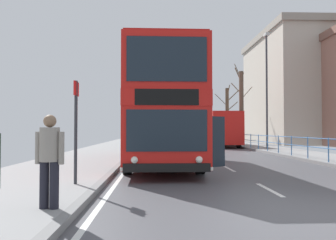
% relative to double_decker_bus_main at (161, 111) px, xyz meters
% --- Properties ---
extents(ground, '(15.80, 140.00, 0.20)m').
position_rel_double_decker_bus_main_xyz_m(ground, '(1.88, -8.82, -2.27)').
color(ground, '#4A4A4F').
extents(double_decker_bus_main, '(3.39, 10.57, 4.41)m').
position_rel_double_decker_bus_main_xyz_m(double_decker_bus_main, '(0.00, 0.00, 0.00)').
color(double_decker_bus_main, red).
rests_on(double_decker_bus_main, ground).
extents(background_bus_far_lane, '(2.67, 9.07, 3.02)m').
position_rel_double_decker_bus_main_xyz_m(background_bus_far_lane, '(5.52, 16.92, -0.65)').
color(background_bus_far_lane, red).
rests_on(background_bus_far_lane, ground).
extents(pedestrian_railing_far_kerb, '(0.05, 28.24, 1.04)m').
position_rel_double_decker_bus_main_xyz_m(pedestrian_railing_far_kerb, '(7.05, 5.66, -1.47)').
color(pedestrian_railing_far_kerb, '#386BA8').
rests_on(pedestrian_railing_far_kerb, ground).
extents(pedestrian_companion, '(0.55, 0.41, 1.62)m').
position_rel_double_decker_bus_main_xyz_m(pedestrian_companion, '(-2.09, -8.81, -1.25)').
color(pedestrian_companion, black).
rests_on(pedestrian_companion, ground).
extents(bus_stop_sign_near, '(0.08, 0.44, 2.61)m').
position_rel_double_decker_bus_main_xyz_m(bus_stop_sign_near, '(-2.27, -6.01, -0.56)').
color(bus_stop_sign_near, '#2D2D33').
rests_on(bus_stop_sign_near, ground).
extents(street_lamp_far_side, '(0.28, 0.60, 8.49)m').
position_rel_double_decker_bus_main_xyz_m(street_lamp_far_side, '(7.92, 10.42, 2.70)').
color(street_lamp_far_side, '#38383D').
rests_on(street_lamp_far_side, ground).
extents(bare_tree_far_00, '(3.01, 1.22, 6.65)m').
position_rel_double_decker_bus_main_xyz_m(bare_tree_far_00, '(7.94, 24.67, 1.04)').
color(bare_tree_far_00, '#4C3D2D').
rests_on(bare_tree_far_00, ground).
extents(bare_tree_far_01, '(2.11, 1.66, 7.89)m').
position_rel_double_decker_bus_main_xyz_m(bare_tree_far_01, '(7.88, 17.92, 1.43)').
color(bare_tree_far_01, brown).
rests_on(bare_tree_far_01, ground).
extents(background_building_00, '(11.70, 15.59, 12.63)m').
position_rel_double_decker_bus_main_xyz_m(background_building_00, '(17.51, 25.25, 4.04)').
color(background_building_00, '#B2A899').
rests_on(background_building_00, ground).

